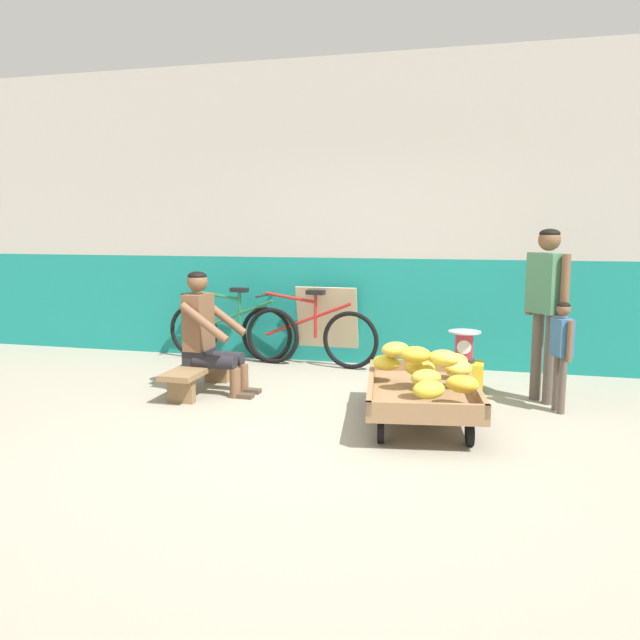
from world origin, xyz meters
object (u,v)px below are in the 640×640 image
Objects in this scene: vendor_seated at (207,333)px; plastic_crate at (463,378)px; bicycle_far_left at (307,334)px; customer_adult at (547,296)px; sign_board at (328,325)px; customer_child at (562,345)px; shopping_bag at (456,390)px; low_bench at (200,371)px; banana_cart at (421,393)px; weighing_scale at (464,346)px; bicycle_near_left at (232,331)px.

plastic_crate is at bearing 13.59° from vendor_seated.
customer_adult reaches higher than bicycle_far_left.
customer_child is at bearing -30.89° from sign_board.
shopping_bag is (-0.74, -0.24, -0.83)m from customer_adult.
low_bench is 1.52m from bicycle_far_left.
banana_cart is 5.16× the size of weighing_scale.
banana_cart is 4.30× the size of plastic_crate.
low_bench is at bearing -79.89° from bicycle_near_left.
low_bench is at bearing -174.89° from shopping_bag.
banana_cart is at bearing -11.94° from vendor_seated.
plastic_crate is 0.22× the size of bicycle_far_left.
customer_child is 3.88× the size of shopping_bag.
low_bench is (-2.11, 0.43, -0.04)m from banana_cart.
customer_adult is at bearing -26.23° from sign_board.
customer_adult reaches higher than low_bench.
bicycle_near_left is at bearing 162.47° from plastic_crate.
low_bench is 0.38m from vendor_seated.
bicycle_near_left is 1.08× the size of customer_adult.
sign_board reaches higher than low_bench.
sign_board is (1.11, 0.16, 0.09)m from bicycle_near_left.
banana_cart is 1.41× the size of low_bench.
weighing_scale is at bearing 13.56° from vendor_seated.
customer_adult is 1.14m from shopping_bag.
weighing_scale is 1.92m from bicycle_far_left.
bicycle_near_left is (-0.34, 1.40, -0.21)m from vendor_seated.
bicycle_far_left is at bearing -2.32° from bicycle_near_left.
shopping_bag is at bearing -34.27° from bicycle_far_left.
bicycle_far_left reaches higher than low_bench.
weighing_scale is 0.48m from shopping_bag.
bicycle_far_left is at bearing 66.95° from vendor_seated.
customer_adult is at bearing 110.03° from customer_child.
weighing_scale is at bearing 13.02° from low_bench.
plastic_crate is 1.50× the size of shopping_bag.
banana_cart is at bearing -57.70° from sign_board.
plastic_crate is 0.99m from customer_child.
bicycle_near_left is at bearing 164.20° from customer_adult.
banana_cart is 2.30m from bicycle_far_left.
sign_board is at bearing 7.97° from bicycle_near_left.
customer_child is at bearing -27.18° from plastic_crate.
sign_board is (-1.55, 0.99, 0.29)m from plastic_crate.
plastic_crate is at bearing 171.12° from customer_adult.
banana_cart is 1.04m from plastic_crate.
weighing_scale is 0.90m from customer_child.
sign_board reaches higher than bicycle_far_left.
banana_cart is at bearing -110.74° from shopping_bag.
sign_board is (0.19, 0.19, 0.09)m from bicycle_far_left.
vendor_seated is 1.46m from bicycle_near_left.
weighing_scale is (2.41, 0.56, 0.25)m from low_bench.
weighing_scale is at bearing -32.72° from sign_board.
bicycle_far_left is 0.28m from sign_board.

